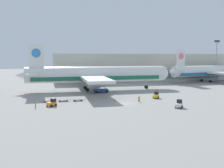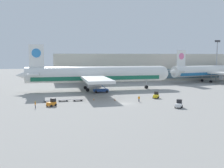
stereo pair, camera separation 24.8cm
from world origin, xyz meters
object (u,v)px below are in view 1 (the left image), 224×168
object	(u,v)px
airplane_distant	(211,71)
baggage_tug_foreground	(52,103)
airplane_main	(95,75)
traffic_cone_far	(94,99)
baggage_dolly_second	(63,100)
traffic_cone_near	(115,99)
baggage_dolly_lead	(49,101)
baggage_tug_far	(156,95)
baggage_tug_mid	(179,104)
scissor_lift_loader	(101,87)
baggage_dolly_third	(78,100)
ground_crew_far	(35,104)
ground_crew_near	(139,98)
light_mast	(216,57)

from	to	relation	value
airplane_distant	baggage_tug_foreground	world-z (taller)	airplane_distant
airplane_main	traffic_cone_far	bearing A→B (deg)	-100.26
baggage_dolly_second	traffic_cone_near	size ratio (longest dim) A/B	5.36
baggage_dolly_lead	baggage_tug_far	bearing A→B (deg)	-4.27
baggage_tug_mid	traffic_cone_near	distance (m)	18.82
scissor_lift_loader	baggage_tug_mid	xyz separation A→B (m)	(15.56, -29.81, -1.11)
scissor_lift_loader	baggage_tug_foreground	bearing A→B (deg)	-128.17
baggage_dolly_second	baggage_dolly_third	bearing A→B (deg)	-5.48
baggage_tug_mid	ground_crew_far	bearing A→B (deg)	116.39
baggage_tug_foreground	ground_crew_near	distance (m)	23.99
baggage_tug_foreground	baggage_dolly_third	world-z (taller)	baggage_tug_foreground
light_mast	ground_crew_far	bearing A→B (deg)	-147.87
light_mast	baggage_tug_far	distance (m)	66.85
baggage_tug_far	traffic_cone_far	bearing A→B (deg)	120.81
airplane_main	scissor_lift_loader	world-z (taller)	airplane_main
baggage_tug_foreground	traffic_cone_far	bearing A→B (deg)	-17.61
airplane_main	baggage_dolly_lead	world-z (taller)	airplane_main
baggage_tug_foreground	light_mast	bearing A→B (deg)	-15.35
baggage_dolly_second	ground_crew_near	bearing A→B (deg)	-17.70
scissor_lift_loader	ground_crew_far	bearing A→B (deg)	-131.96
ground_crew_near	traffic_cone_near	distance (m)	7.09
ground_crew_far	traffic_cone_far	xyz separation A→B (m)	(15.55, 8.68, -0.70)
airplane_main	baggage_tug_mid	size ratio (longest dim) A/B	20.70
airplane_distant	traffic_cone_far	xyz separation A→B (m)	(-63.88, -41.27, -4.99)
airplane_main	baggage_dolly_second	distance (m)	25.24
airplane_distant	baggage_tug_far	xyz separation A→B (m)	(-44.63, -41.32, -4.48)
baggage_dolly_third	airplane_main	bearing A→B (deg)	65.50
baggage_tug_mid	airplane_distant	bearing A→B (deg)	-2.30
baggage_tug_mid	baggage_dolly_third	distance (m)	28.36
baggage_tug_foreground	baggage_tug_mid	xyz separation A→B (m)	(31.43, -7.88, 0.00)
light_mast	ground_crew_far	distance (m)	99.61
airplane_main	baggage_tug_far	size ratio (longest dim) A/B	20.63
traffic_cone_near	baggage_dolly_third	bearing A→B (deg)	171.59
baggage_tug_foreground	baggage_tug_far	xyz separation A→B (m)	(30.89, 6.70, 0.00)
baggage_tug_foreground	baggage_dolly_third	xyz separation A→B (m)	(6.97, 6.45, -0.49)
light_mast	baggage_dolly_second	xyz separation A→B (m)	(-77.05, -44.23, -11.86)
baggage_tug_far	baggage_dolly_lead	bearing A→B (deg)	121.74
airplane_main	ground_crew_near	xyz separation A→B (m)	(9.30, -26.38, -4.80)
baggage_dolly_second	ground_crew_far	bearing A→B (deg)	-133.85
baggage_dolly_lead	traffic_cone_far	size ratio (longest dim) A/B	4.95
baggage_tug_mid	baggage_dolly_lead	bearing A→B (deg)	102.49
light_mast	baggage_dolly_third	xyz separation A→B (m)	(-72.94, -44.27, -11.86)
baggage_tug_far	ground_crew_near	bearing A→B (deg)	156.43
scissor_lift_loader	traffic_cone_near	size ratio (longest dim) A/B	7.59
airplane_main	scissor_lift_loader	distance (m)	7.41
baggage_dolly_second	traffic_cone_near	xyz separation A→B (m)	(14.75, -1.60, -0.05)
airplane_main	traffic_cone_far	xyz separation A→B (m)	(-2.99, -21.37, -5.47)
airplane_main	scissor_lift_loader	size ratio (longest dim) A/B	10.93
airplane_distant	scissor_lift_loader	size ratio (longest dim) A/B	9.86
baggage_dolly_lead	ground_crew_far	distance (m)	8.67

